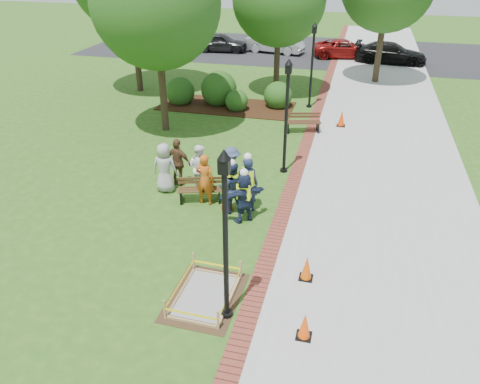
% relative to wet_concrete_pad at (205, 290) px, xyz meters
% --- Properties ---
extents(ground, '(100.00, 100.00, 0.00)m').
position_rel_wet_concrete_pad_xyz_m(ground, '(-0.56, 2.53, -0.23)').
color(ground, '#285116').
rests_on(ground, ground).
extents(sidewalk, '(6.00, 60.00, 0.02)m').
position_rel_wet_concrete_pad_xyz_m(sidewalk, '(4.44, 12.53, -0.22)').
color(sidewalk, '#9E9E99').
rests_on(sidewalk, ground).
extents(brick_edging, '(0.50, 60.00, 0.03)m').
position_rel_wet_concrete_pad_xyz_m(brick_edging, '(1.19, 12.53, -0.22)').
color(brick_edging, maroon).
rests_on(brick_edging, ground).
extents(mulch_bed, '(7.00, 3.00, 0.05)m').
position_rel_wet_concrete_pad_xyz_m(mulch_bed, '(-3.56, 14.53, -0.21)').
color(mulch_bed, '#381E0F').
rests_on(mulch_bed, ground).
extents(parking_lot, '(36.00, 12.00, 0.01)m').
position_rel_wet_concrete_pad_xyz_m(parking_lot, '(-0.56, 29.53, -0.23)').
color(parking_lot, black).
rests_on(parking_lot, ground).
extents(wet_concrete_pad, '(1.75, 2.34, 0.55)m').
position_rel_wet_concrete_pad_xyz_m(wet_concrete_pad, '(0.00, 0.00, 0.00)').
color(wet_concrete_pad, '#47331E').
rests_on(wet_concrete_pad, ground).
extents(bench_near, '(1.55, 0.89, 0.80)m').
position_rel_wet_concrete_pad_xyz_m(bench_near, '(-1.65, 4.56, 0.02)').
color(bench_near, '#4C341A').
rests_on(bench_near, ground).
extents(bench_far, '(1.67, 0.91, 0.86)m').
position_rel_wet_concrete_pad_xyz_m(bench_far, '(0.84, 11.82, 0.04)').
color(bench_far, '#522A1C').
rests_on(bench_far, ground).
extents(cone_front, '(0.35, 0.35, 0.68)m').
position_rel_wet_concrete_pad_xyz_m(cone_front, '(2.54, -0.71, 0.10)').
color(cone_front, black).
rests_on(cone_front, ground).
extents(cone_back, '(0.36, 0.36, 0.71)m').
position_rel_wet_concrete_pad_xyz_m(cone_back, '(2.33, 1.34, 0.11)').
color(cone_back, black).
rests_on(cone_back, ground).
extents(cone_far, '(0.39, 0.39, 0.78)m').
position_rel_wet_concrete_pad_xyz_m(cone_far, '(2.50, 13.02, 0.14)').
color(cone_far, black).
rests_on(cone_far, ground).
extents(toolbox, '(0.39, 0.28, 0.18)m').
position_rel_wet_concrete_pad_xyz_m(toolbox, '(-0.63, 4.26, -0.15)').
color(toolbox, maroon).
rests_on(toolbox, ground).
extents(lamp_near, '(0.28, 0.28, 4.26)m').
position_rel_wet_concrete_pad_xyz_m(lamp_near, '(0.69, -0.47, 2.25)').
color(lamp_near, black).
rests_on(lamp_near, ground).
extents(lamp_mid, '(0.28, 0.28, 4.26)m').
position_rel_wet_concrete_pad_xyz_m(lamp_mid, '(0.69, 7.53, 2.25)').
color(lamp_mid, black).
rests_on(lamp_mid, ground).
extents(lamp_far, '(0.28, 0.28, 4.26)m').
position_rel_wet_concrete_pad_xyz_m(lamp_far, '(0.69, 15.53, 2.25)').
color(lamp_far, black).
rests_on(lamp_far, ground).
extents(tree_left, '(5.37, 5.37, 8.16)m').
position_rel_wet_concrete_pad_xyz_m(tree_left, '(-5.37, 10.58, 5.23)').
color(tree_left, '#3D2D1E').
rests_on(tree_left, ground).
extents(shrub_a, '(1.55, 1.55, 1.55)m').
position_rel_wet_concrete_pad_xyz_m(shrub_a, '(-6.07, 14.40, -0.23)').
color(shrub_a, '#1B4213').
rests_on(shrub_a, ground).
extents(shrub_b, '(1.90, 1.90, 1.90)m').
position_rel_wet_concrete_pad_xyz_m(shrub_b, '(-4.06, 14.89, -0.23)').
color(shrub_b, '#1B4213').
rests_on(shrub_b, ground).
extents(shrub_c, '(1.17, 1.17, 1.17)m').
position_rel_wet_concrete_pad_xyz_m(shrub_c, '(-2.87, 14.06, -0.23)').
color(shrub_c, '#1B4213').
rests_on(shrub_c, ground).
extents(shrub_d, '(1.47, 1.47, 1.47)m').
position_rel_wet_concrete_pad_xyz_m(shrub_d, '(-0.91, 15.06, -0.23)').
color(shrub_d, '#1B4213').
rests_on(shrub_d, ground).
extents(shrub_e, '(0.87, 0.87, 0.87)m').
position_rel_wet_concrete_pad_xyz_m(shrub_e, '(-3.71, 15.34, -0.23)').
color(shrub_e, '#1B4213').
rests_on(shrub_e, ground).
extents(casual_person_a, '(0.58, 0.39, 1.77)m').
position_rel_wet_concrete_pad_xyz_m(casual_person_a, '(-3.05, 4.98, 0.65)').
color(casual_person_a, '#9D9D9D').
rests_on(casual_person_a, ground).
extents(casual_person_b, '(0.61, 0.43, 1.78)m').
position_rel_wet_concrete_pad_xyz_m(casual_person_b, '(-1.43, 4.47, 0.66)').
color(casual_person_b, '#B95115').
rests_on(casual_person_b, ground).
extents(casual_person_c, '(0.62, 0.50, 1.67)m').
position_rel_wet_concrete_pad_xyz_m(casual_person_c, '(-1.94, 5.41, 0.60)').
color(casual_person_c, white).
rests_on(casual_person_c, ground).
extents(casual_person_d, '(0.62, 0.46, 1.74)m').
position_rel_wet_concrete_pad_xyz_m(casual_person_d, '(-2.77, 5.53, 0.64)').
color(casual_person_d, brown).
rests_on(casual_person_d, ground).
extents(casual_person_e, '(0.66, 0.60, 1.73)m').
position_rel_wet_concrete_pad_xyz_m(casual_person_e, '(-0.78, 5.35, 0.63)').
color(casual_person_e, '#35415D').
rests_on(casual_person_e, ground).
extents(hivis_worker_a, '(0.62, 0.60, 1.80)m').
position_rel_wet_concrete_pad_xyz_m(hivis_worker_a, '(0.06, 3.73, 0.66)').
color(hivis_worker_a, '#181A3F').
rests_on(hivis_worker_a, ground).
extents(hivis_worker_b, '(0.64, 0.46, 2.02)m').
position_rel_wet_concrete_pad_xyz_m(hivis_worker_b, '(0.01, 4.41, 0.76)').
color(hivis_worker_b, '#1B2346').
rests_on(hivis_worker_b, ground).
extents(hivis_worker_c, '(0.62, 0.48, 1.87)m').
position_rel_wet_concrete_pad_xyz_m(hivis_worker_c, '(-0.44, 4.17, 0.69)').
color(hivis_worker_c, '#1A1D45').
rests_on(hivis_worker_c, ground).
extents(parked_car_a, '(2.58, 4.95, 1.55)m').
position_rel_wet_concrete_pad_xyz_m(parked_car_a, '(-7.70, 27.52, -0.23)').
color(parked_car_a, black).
rests_on(parked_car_a, ground).
extents(parked_car_b, '(2.99, 5.23, 1.61)m').
position_rel_wet_concrete_pad_xyz_m(parked_car_b, '(-3.49, 28.17, -0.23)').
color(parked_car_b, '#AFAEB4').
rests_on(parked_car_b, ground).
extents(parked_car_c, '(2.71, 4.60, 1.40)m').
position_rel_wet_concrete_pad_xyz_m(parked_car_c, '(1.82, 27.86, -0.23)').
color(parked_car_c, maroon).
rests_on(parked_car_c, ground).
extents(parked_car_d, '(2.47, 4.91, 1.55)m').
position_rel_wet_concrete_pad_xyz_m(parked_car_d, '(5.04, 26.83, -0.23)').
color(parked_car_d, black).
rests_on(parked_car_d, ground).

